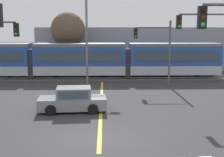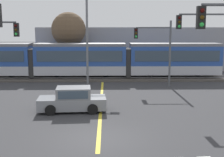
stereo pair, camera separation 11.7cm
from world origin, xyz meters
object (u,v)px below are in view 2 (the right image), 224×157
Objects in this scene: traffic_light_far_right at (158,44)px; bare_tree_west at (69,30)px; sedan_crossing at (72,100)px; light_rail_tram at (81,59)px; street_lamp_centre at (90,33)px; traffic_light_mid_right at (217,42)px.

bare_tree_west is (-8.64, 7.82, 1.21)m from traffic_light_far_right.
sedan_crossing is at bearing -129.17° from traffic_light_far_right.
street_lamp_centre reaches higher than light_rail_tram.
bare_tree_west is (-1.58, 3.56, 2.89)m from light_rail_tram.
light_rail_tram is 4.85m from bare_tree_west.
sedan_crossing is at bearing -87.86° from light_rail_tram.
traffic_light_far_right is 7.25m from traffic_light_mid_right.
traffic_light_far_right is 0.71× the size of street_lamp_centre.
street_lamp_centre reaches higher than bare_tree_west.
bare_tree_west is (-2.69, 6.71, 0.28)m from street_lamp_centre.
sedan_crossing is at bearing -94.03° from street_lamp_centre.
traffic_light_far_right is at bearing -31.10° from light_rail_tram.
traffic_light_mid_right is 0.92× the size of bare_tree_west.
traffic_light_mid_right is 0.78× the size of street_lamp_centre.
street_lamp_centre is (-5.95, 1.11, 0.94)m from traffic_light_far_right.
traffic_light_far_right is (6.60, 8.10, 3.02)m from sedan_crossing.
street_lamp_centre is (0.65, 9.21, 3.96)m from sedan_crossing.
traffic_light_mid_right is 18.48m from bare_tree_west.
light_rail_tram is 14.90m from traffic_light_mid_right.
traffic_light_mid_right reaches higher than traffic_light_far_right.
traffic_light_mid_right is (9.45, 1.46, 3.57)m from sedan_crossing.
traffic_light_far_right is 6.13m from street_lamp_centre.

